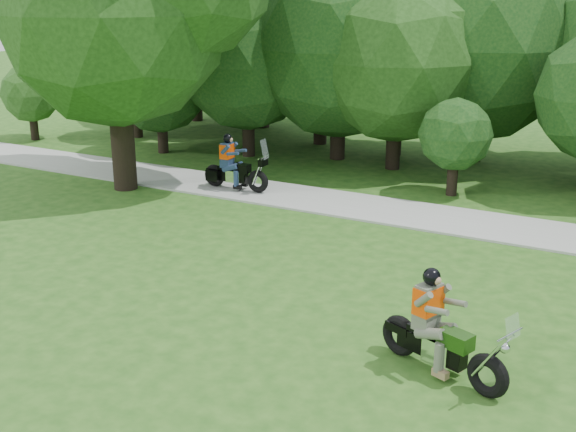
% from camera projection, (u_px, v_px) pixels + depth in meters
% --- Properties ---
extents(ground, '(100.00, 100.00, 0.00)m').
position_uv_depth(ground, '(379.00, 377.00, 11.10)').
color(ground, '#235017').
rests_on(ground, ground).
extents(walkway, '(60.00, 2.20, 0.06)m').
position_uv_depth(walkway, '(498.00, 227.00, 17.79)').
color(walkway, '#9E9E99').
rests_on(walkway, ground).
extents(chopper_motorcycle, '(2.29, 1.20, 1.68)m').
position_uv_depth(chopper_motorcycle, '(437.00, 336.00, 11.06)').
color(chopper_motorcycle, black).
rests_on(chopper_motorcycle, ground).
extents(touring_motorcycle, '(2.12, 0.60, 1.62)m').
position_uv_depth(touring_motorcycle, '(232.00, 169.00, 20.83)').
color(touring_motorcycle, black).
rests_on(touring_motorcycle, walkway).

